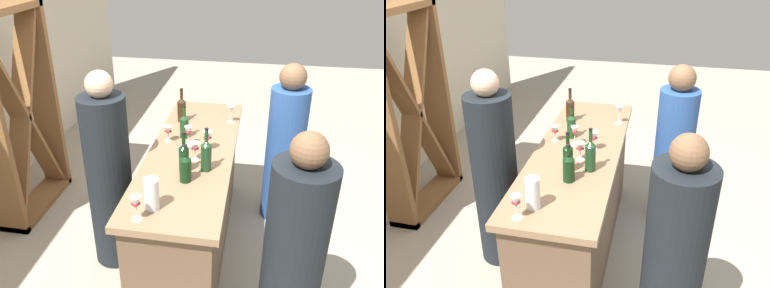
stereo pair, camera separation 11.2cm
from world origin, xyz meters
The scene contains 18 objects.
ground_plane centered at (0.00, 0.00, 0.00)m, with size 12.00×12.00×0.00m, color #9E9384.
bar_counter centered at (0.00, 0.00, 0.48)m, with size 2.04×0.66×0.95m.
wine_rack centered at (0.33, 1.65, 0.97)m, with size 0.93×0.28×1.95m.
wine_bottle_leftmost_dark_green centered at (-0.45, -0.03, 1.06)m, with size 0.08×0.08×0.28m.
wine_bottle_second_left_dark_green centered at (-0.33, 0.00, 1.07)m, with size 0.07×0.07×0.31m.
wine_bottle_center_olive_green centered at (-0.28, -0.15, 1.08)m, with size 0.08×0.08×0.33m.
wine_bottle_second_right_olive_green centered at (0.21, 0.10, 1.06)m, with size 0.07×0.07×0.28m.
wine_bottle_rightmost_amber_brown centered at (0.53, 0.19, 1.07)m, with size 0.08×0.08×0.31m.
wine_glass_near_left centered at (0.58, -0.25, 1.07)m, with size 0.07×0.07×0.16m.
wine_glass_near_center centered at (0.02, -0.12, 1.06)m, with size 0.08×0.08×0.16m.
wine_glass_near_right centered at (-0.15, -0.05, 1.05)m, with size 0.07×0.07×0.14m.
wine_glass_far_left centered at (0.07, 0.04, 1.07)m, with size 0.06×0.06×0.16m.
wine_glass_far_center centered at (-0.92, 0.17, 1.07)m, with size 0.06×0.06×0.16m.
wine_glass_far_right centered at (0.11, 0.21, 1.05)m, with size 0.07×0.07×0.14m.
water_pitcher centered at (-0.79, 0.11, 1.06)m, with size 0.09×0.09×0.21m.
person_left_guest centered at (-0.82, -0.76, 0.71)m, with size 0.41×0.41×1.55m.
person_center_guest centered at (0.60, -0.75, 0.70)m, with size 0.43×0.43×1.51m.
person_right_guest centered at (-0.23, 0.61, 0.76)m, with size 0.45×0.45×1.63m.
Camera 2 is at (-2.69, -0.58, 2.42)m, focal length 37.31 mm.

